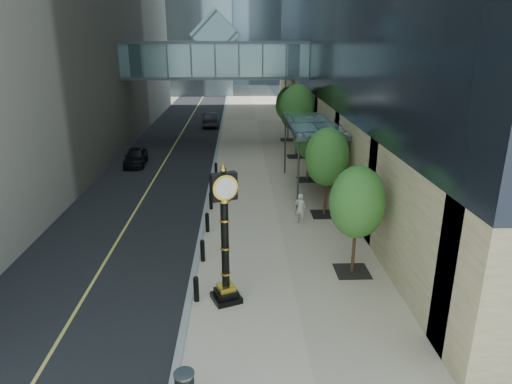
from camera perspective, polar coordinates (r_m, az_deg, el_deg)
The scene contains 12 objects.
ground at distance 16.71m, azimuth 1.89°, elevation -15.23°, with size 320.00×320.00×0.00m, color gray.
road at distance 54.95m, azimuth -8.43°, elevation 8.74°, with size 8.00×180.00×0.02m, color black.
sidewalk at distance 54.66m, azimuth 0.04°, elevation 8.91°, with size 8.00×180.00×0.06m, color #BDAA91.
curb at distance 54.66m, azimuth -4.21°, elevation 8.87°, with size 0.25×180.00×0.07m, color gray.
skywalk at distance 41.90m, azimuth -5.01°, elevation 16.43°, with size 17.00×4.20×5.80m.
entrance_canopy at distance 28.65m, azimuth 7.06°, elevation 8.24°, with size 3.00×8.00×4.38m.
bollard_row at distance 24.52m, azimuth -5.86°, elevation -2.47°, with size 0.20×16.20×0.90m.
street_trees at distance 32.20m, azimuth 6.26°, elevation 8.15°, with size 2.85×28.32×5.85m.
street_clock at distance 16.42m, azimuth -3.88°, elevation -6.70°, with size 1.26×1.26×5.15m.
pedestrian at distance 23.93m, azimuth 5.55°, elevation -2.04°, with size 0.60×0.39×1.65m, color beige.
car_near at distance 36.37m, azimuth -14.80°, elevation 4.32°, with size 1.56×3.88×1.32m, color black.
car_far at distance 51.38m, azimuth -5.70°, elevation 9.05°, with size 1.62×4.65×1.53m, color black.
Camera 1 is at (-1.05, -13.83, 9.32)m, focal length 32.00 mm.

